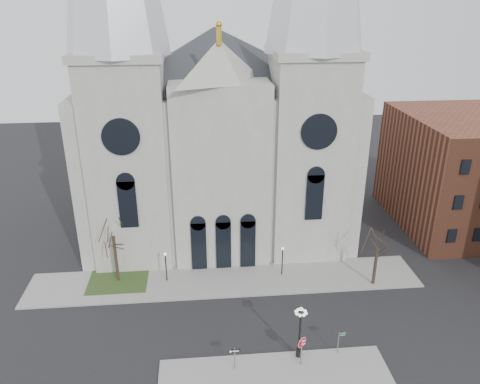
{
  "coord_description": "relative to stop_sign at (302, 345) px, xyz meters",
  "views": [
    {
      "loc": [
        -2.32,
        -29.9,
        27.33
      ],
      "look_at": [
        1.25,
        8.0,
        11.22
      ],
      "focal_mm": 35.0,
      "sensor_mm": 36.0,
      "label": 1
    }
  ],
  "objects": [
    {
      "name": "ground",
      "position": [
        -5.2,
        1.5,
        -2.03
      ],
      "size": [
        160.0,
        160.0,
        0.0
      ],
      "primitive_type": "plane",
      "color": "black",
      "rests_on": "ground"
    },
    {
      "name": "sidewalk_far",
      "position": [
        -5.2,
        12.5,
        -1.96
      ],
      "size": [
        40.0,
        6.0,
        0.14
      ],
      "primitive_type": "cube",
      "color": "gray",
      "rests_on": "ground"
    },
    {
      "name": "grass_patch",
      "position": [
        -16.2,
        13.5,
        -1.94
      ],
      "size": [
        6.0,
        5.0,
        0.18
      ],
      "primitive_type": "cube",
      "color": "#2E471E",
      "rests_on": "ground"
    },
    {
      "name": "cathedral",
      "position": [
        -5.2,
        24.35,
        16.45
      ],
      "size": [
        33.0,
        26.66,
        54.0
      ],
      "color": "#9E9B93",
      "rests_on": "ground"
    },
    {
      "name": "bg_building_brick",
      "position": [
        24.8,
        23.5,
        4.97
      ],
      "size": [
        14.0,
        18.0,
        14.0
      ],
      "primitive_type": "cube",
      "color": "brown",
      "rests_on": "ground"
    },
    {
      "name": "tree_left",
      "position": [
        -16.2,
        13.5,
        3.56
      ],
      "size": [
        3.2,
        3.2,
        7.5
      ],
      "color": "black",
      "rests_on": "ground"
    },
    {
      "name": "tree_right",
      "position": [
        9.8,
        10.5,
        2.44
      ],
      "size": [
        3.2,
        3.2,
        6.0
      ],
      "color": "black",
      "rests_on": "ground"
    },
    {
      "name": "ped_lamp_left",
      "position": [
        -11.2,
        13.0,
        0.3
      ],
      "size": [
        0.32,
        0.32,
        3.26
      ],
      "color": "black",
      "rests_on": "sidewalk_far"
    },
    {
      "name": "ped_lamp_right",
      "position": [
        0.8,
        13.0,
        0.3
      ],
      "size": [
        0.32,
        0.32,
        3.26
      ],
      "color": "black",
      "rests_on": "sidewalk_far"
    },
    {
      "name": "stop_sign",
      "position": [
        0.0,
        0.0,
        0.0
      ],
      "size": [
        0.94,
        0.26,
        2.66
      ],
      "rotation": [
        0.0,
        0.0,
        0.25
      ],
      "color": "slate",
      "rests_on": "sidewalk_near"
    },
    {
      "name": "globe_lamp",
      "position": [
        0.01,
        0.9,
        1.14
      ],
      "size": [
        1.34,
        1.34,
        4.81
      ],
      "rotation": [
        0.0,
        0.0,
        0.38
      ],
      "color": "black",
      "rests_on": "sidewalk_near"
    },
    {
      "name": "one_way_sign",
      "position": [
        -5.27,
        0.03,
        -0.51
      ],
      "size": [
        0.88,
        0.09,
        2.01
      ],
      "rotation": [
        0.0,
        0.0,
        0.02
      ],
      "color": "slate",
      "rests_on": "sidewalk_near"
    },
    {
      "name": "street_name_sign",
      "position": [
        3.37,
        1.01,
        -0.65
      ],
      "size": [
        0.65,
        0.19,
        2.08
      ],
      "rotation": [
        0.0,
        0.0,
        0.21
      ],
      "color": "slate",
      "rests_on": "sidewalk_near"
    }
  ]
}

